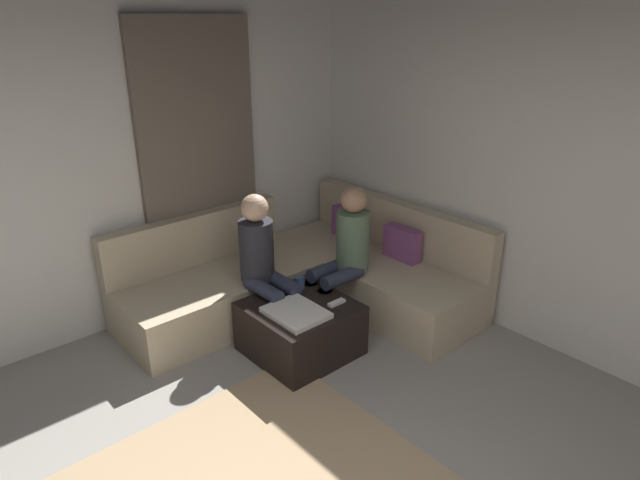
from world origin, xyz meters
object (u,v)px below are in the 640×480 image
at_px(sectional_couch, 308,276).
at_px(ottoman, 300,328).
at_px(game_remote, 337,303).
at_px(person_on_couch_back, 344,251).
at_px(coffee_mug, 300,283).
at_px(person_on_couch_side, 264,262).

height_order(sectional_couch, ottoman, sectional_couch).
relative_size(game_remote, person_on_couch_back, 0.12).
height_order(ottoman, coffee_mug, coffee_mug).
bearing_deg(person_on_couch_back, sectional_couch, 7.54).
bearing_deg(game_remote, sectional_couch, 156.14).
distance_m(sectional_couch, person_on_couch_back, 0.56).
height_order(coffee_mug, game_remote, coffee_mug).
relative_size(ottoman, person_on_couch_back, 0.63).
distance_m(ottoman, coffee_mug, 0.38).
distance_m(ottoman, person_on_couch_back, 0.76).
xyz_separation_m(ottoman, person_on_couch_back, (-0.13, 0.60, 0.45)).
bearing_deg(person_on_couch_side, game_remote, 113.85).
height_order(ottoman, game_remote, game_remote).
relative_size(coffee_mug, game_remote, 0.63).
distance_m(sectional_couch, person_on_couch_side, 0.71).
bearing_deg(ottoman, person_on_couch_back, 102.63).
relative_size(sectional_couch, person_on_couch_back, 2.12).
xyz_separation_m(ottoman, game_remote, (0.18, 0.22, 0.22)).
relative_size(ottoman, person_on_couch_side, 0.63).
xyz_separation_m(coffee_mug, person_on_couch_back, (0.09, 0.42, 0.19)).
distance_m(ottoman, game_remote, 0.36).
relative_size(coffee_mug, person_on_couch_back, 0.08).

